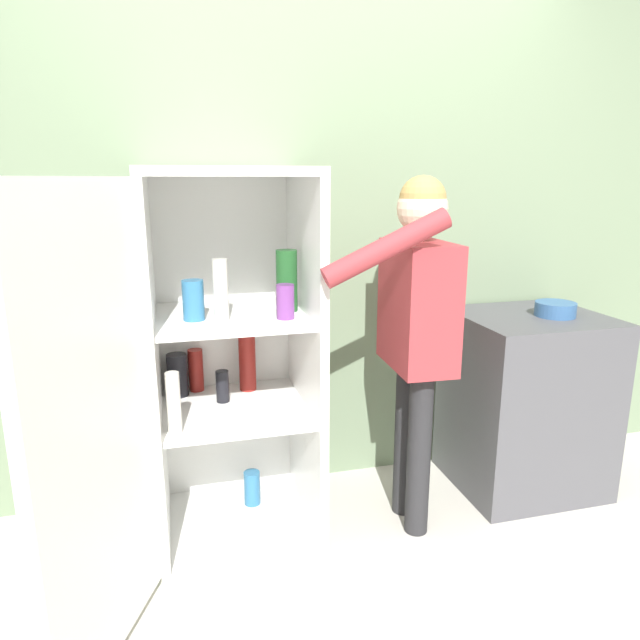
{
  "coord_description": "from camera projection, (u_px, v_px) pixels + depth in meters",
  "views": [
    {
      "loc": [
        -0.62,
        -1.69,
        1.52
      ],
      "look_at": [
        -0.02,
        0.61,
        0.93
      ],
      "focal_mm": 32.0,
      "sensor_mm": 36.0,
      "label": 1
    }
  ],
  "objects": [
    {
      "name": "ground_plane",
      "position": [
        366.0,
        602.0,
        2.11
      ],
      "size": [
        12.0,
        12.0,
        0.0
      ],
      "primitive_type": "plane",
      "color": "beige"
    },
    {
      "name": "wall_back",
      "position": [
        304.0,
        232.0,
        2.71
      ],
      "size": [
        7.0,
        0.06,
        2.55
      ],
      "color": "gray",
      "rests_on": "ground_plane"
    },
    {
      "name": "refrigerator",
      "position": [
        208.0,
        368.0,
        2.29
      ],
      "size": [
        0.96,
        1.26,
        1.56
      ],
      "color": "white",
      "rests_on": "ground_plane"
    },
    {
      "name": "person",
      "position": [
        416.0,
        313.0,
        2.38
      ],
      "size": [
        0.6,
        0.53,
        1.54
      ],
      "color": "#262628",
      "rests_on": "ground_plane"
    },
    {
      "name": "counter",
      "position": [
        525.0,
        401.0,
        2.84
      ],
      "size": [
        0.68,
        0.61,
        0.88
      ],
      "color": "#4C4C51",
      "rests_on": "ground_plane"
    },
    {
      "name": "bowl",
      "position": [
        555.0,
        309.0,
        2.71
      ],
      "size": [
        0.19,
        0.19,
        0.07
      ],
      "color": "#335B8E",
      "rests_on": "counter"
    }
  ]
}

